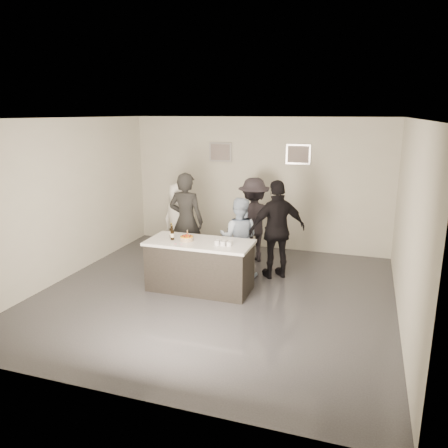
{
  "coord_description": "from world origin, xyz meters",
  "views": [
    {
      "loc": [
        2.38,
        -6.69,
        3.09
      ],
      "look_at": [
        0.0,
        0.5,
        1.15
      ],
      "focal_mm": 35.0,
      "sensor_mm": 36.0,
      "label": 1
    }
  ],
  "objects_px": {
    "person_main_black": "(186,221)",
    "person_guest_back": "(253,220)",
    "bar_counter": "(200,266)",
    "person_main_blue": "(239,238)",
    "cake": "(187,239)",
    "person_guest_left": "(179,222)",
    "beer_bottle_a": "(171,231)",
    "person_guest_right": "(277,230)",
    "beer_bottle_b": "(172,233)"
  },
  "relations": [
    {
      "from": "bar_counter",
      "to": "person_main_blue",
      "type": "distance_m",
      "value": 1.03
    },
    {
      "from": "person_main_black",
      "to": "person_guest_back",
      "type": "distance_m",
      "value": 1.46
    },
    {
      "from": "cake",
      "to": "person_main_blue",
      "type": "height_order",
      "value": "person_main_blue"
    },
    {
      "from": "person_main_black",
      "to": "person_main_blue",
      "type": "height_order",
      "value": "person_main_black"
    },
    {
      "from": "cake",
      "to": "person_main_blue",
      "type": "distance_m",
      "value": 1.14
    },
    {
      "from": "cake",
      "to": "person_guest_back",
      "type": "relative_size",
      "value": 0.13
    },
    {
      "from": "beer_bottle_a",
      "to": "person_main_black",
      "type": "xyz_separation_m",
      "value": [
        -0.1,
        0.91,
        -0.05
      ]
    },
    {
      "from": "person_guest_right",
      "to": "cake",
      "type": "bearing_deg",
      "value": 4.25
    },
    {
      "from": "bar_counter",
      "to": "cake",
      "type": "bearing_deg",
      "value": -170.06
    },
    {
      "from": "beer_bottle_b",
      "to": "bar_counter",
      "type": "bearing_deg",
      "value": 8.12
    },
    {
      "from": "person_main_blue",
      "to": "cake",
      "type": "bearing_deg",
      "value": 45.35
    },
    {
      "from": "beer_bottle_a",
      "to": "person_guest_right",
      "type": "relative_size",
      "value": 0.14
    },
    {
      "from": "bar_counter",
      "to": "person_guest_right",
      "type": "height_order",
      "value": "person_guest_right"
    },
    {
      "from": "person_main_black",
      "to": "person_guest_back",
      "type": "bearing_deg",
      "value": -142.5
    },
    {
      "from": "cake",
      "to": "beer_bottle_b",
      "type": "bearing_deg",
      "value": -173.45
    },
    {
      "from": "cake",
      "to": "person_guest_left",
      "type": "xyz_separation_m",
      "value": [
        -0.78,
        1.43,
        -0.1
      ]
    },
    {
      "from": "person_main_black",
      "to": "person_guest_right",
      "type": "distance_m",
      "value": 1.84
    },
    {
      "from": "bar_counter",
      "to": "beer_bottle_b",
      "type": "distance_m",
      "value": 0.76
    },
    {
      "from": "bar_counter",
      "to": "cake",
      "type": "xyz_separation_m",
      "value": [
        -0.23,
        -0.04,
        0.49
      ]
    },
    {
      "from": "person_guest_left",
      "to": "person_guest_right",
      "type": "height_order",
      "value": "person_guest_right"
    },
    {
      "from": "bar_counter",
      "to": "person_guest_back",
      "type": "xyz_separation_m",
      "value": [
        0.5,
        1.85,
        0.44
      ]
    },
    {
      "from": "person_guest_left",
      "to": "bar_counter",
      "type": "bearing_deg",
      "value": 137.47
    },
    {
      "from": "person_main_blue",
      "to": "person_guest_back",
      "type": "distance_m",
      "value": 1.0
    },
    {
      "from": "person_main_black",
      "to": "person_guest_left",
      "type": "height_order",
      "value": "person_main_black"
    },
    {
      "from": "bar_counter",
      "to": "person_guest_back",
      "type": "relative_size",
      "value": 1.04
    },
    {
      "from": "cake",
      "to": "beer_bottle_b",
      "type": "relative_size",
      "value": 0.9
    },
    {
      "from": "beer_bottle_b",
      "to": "person_guest_back",
      "type": "xyz_separation_m",
      "value": [
        0.99,
        1.92,
        -0.14
      ]
    },
    {
      "from": "cake",
      "to": "person_guest_back",
      "type": "distance_m",
      "value": 2.02
    },
    {
      "from": "person_guest_back",
      "to": "cake",
      "type": "bearing_deg",
      "value": 39.75
    },
    {
      "from": "beer_bottle_a",
      "to": "person_guest_right",
      "type": "height_order",
      "value": "person_guest_right"
    },
    {
      "from": "beer_bottle_b",
      "to": "person_guest_back",
      "type": "distance_m",
      "value": 2.16
    },
    {
      "from": "cake",
      "to": "person_guest_right",
      "type": "xyz_separation_m",
      "value": [
        1.4,
        1.08,
        0.01
      ]
    },
    {
      "from": "beer_bottle_a",
      "to": "person_guest_back",
      "type": "xyz_separation_m",
      "value": [
        1.06,
        1.79,
        -0.14
      ]
    },
    {
      "from": "bar_counter",
      "to": "person_main_black",
      "type": "height_order",
      "value": "person_main_black"
    },
    {
      "from": "bar_counter",
      "to": "person_main_black",
      "type": "distance_m",
      "value": 1.29
    },
    {
      "from": "person_guest_right",
      "to": "bar_counter",
      "type": "bearing_deg",
      "value": 8.16
    },
    {
      "from": "bar_counter",
      "to": "beer_bottle_a",
      "type": "xyz_separation_m",
      "value": [
        -0.56,
        0.06,
        0.58
      ]
    },
    {
      "from": "bar_counter",
      "to": "beer_bottle_b",
      "type": "height_order",
      "value": "beer_bottle_b"
    },
    {
      "from": "cake",
      "to": "beer_bottle_b",
      "type": "distance_m",
      "value": 0.28
    },
    {
      "from": "cake",
      "to": "person_guest_right",
      "type": "height_order",
      "value": "person_guest_right"
    },
    {
      "from": "cake",
      "to": "beer_bottle_a",
      "type": "xyz_separation_m",
      "value": [
        -0.34,
        0.1,
        0.09
      ]
    },
    {
      "from": "cake",
      "to": "person_main_black",
      "type": "bearing_deg",
      "value": 113.57
    },
    {
      "from": "person_guest_right",
      "to": "person_guest_back",
      "type": "xyz_separation_m",
      "value": [
        -0.67,
        0.8,
        -0.05
      ]
    },
    {
      "from": "beer_bottle_b",
      "to": "person_guest_back",
      "type": "bearing_deg",
      "value": 62.8
    },
    {
      "from": "cake",
      "to": "person_guest_left",
      "type": "distance_m",
      "value": 1.63
    },
    {
      "from": "person_guest_left",
      "to": "person_guest_right",
      "type": "xyz_separation_m",
      "value": [
        2.17,
        -0.34,
        0.1
      ]
    },
    {
      "from": "person_main_blue",
      "to": "bar_counter",
      "type": "bearing_deg",
      "value": 54.41
    },
    {
      "from": "cake",
      "to": "person_main_blue",
      "type": "bearing_deg",
      "value": 52.05
    },
    {
      "from": "beer_bottle_b",
      "to": "person_guest_right",
      "type": "xyz_separation_m",
      "value": [
        1.66,
        1.11,
        -0.09
      ]
    },
    {
      "from": "beer_bottle_b",
      "to": "person_guest_left",
      "type": "distance_m",
      "value": 1.56
    }
  ]
}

